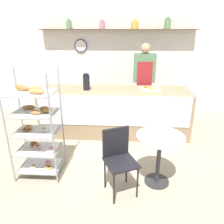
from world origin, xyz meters
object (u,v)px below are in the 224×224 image
(pastry_rack, at_px, (36,127))
(donut_tray_counter, at_px, (150,88))
(person_worker, at_px, (144,81))
(cafe_chair, at_px, (118,154))
(coffee_carafe, at_px, (86,82))
(cafe_table, at_px, (160,148))

(pastry_rack, distance_m, donut_tray_counter, 2.31)
(person_worker, height_order, cafe_chair, person_worker)
(person_worker, bearing_deg, coffee_carafe, -152.70)
(cafe_table, bearing_deg, person_worker, 91.92)
(cafe_table, distance_m, donut_tray_counter, 1.69)
(cafe_chair, relative_size, coffee_carafe, 2.63)
(pastry_rack, height_order, cafe_table, pastry_rack)
(pastry_rack, distance_m, person_worker, 2.61)
(cafe_chair, bearing_deg, coffee_carafe, 86.73)
(pastry_rack, xyz_separation_m, coffee_carafe, (0.48, 1.42, 0.32))
(pastry_rack, height_order, person_worker, person_worker)
(coffee_carafe, bearing_deg, pastry_rack, -108.70)
(person_worker, distance_m, cafe_table, 2.17)
(cafe_table, xyz_separation_m, coffee_carafe, (-1.23, 1.53, 0.54))
(cafe_chair, distance_m, donut_tray_counter, 1.94)
(pastry_rack, height_order, donut_tray_counter, pastry_rack)
(coffee_carafe, bearing_deg, donut_tray_counter, 5.33)
(person_worker, relative_size, coffee_carafe, 5.32)
(cafe_chair, bearing_deg, pastry_rack, 141.33)
(cafe_table, bearing_deg, pastry_rack, 176.28)
(pastry_rack, height_order, cafe_chair, pastry_rack)
(coffee_carafe, bearing_deg, cafe_table, -51.08)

